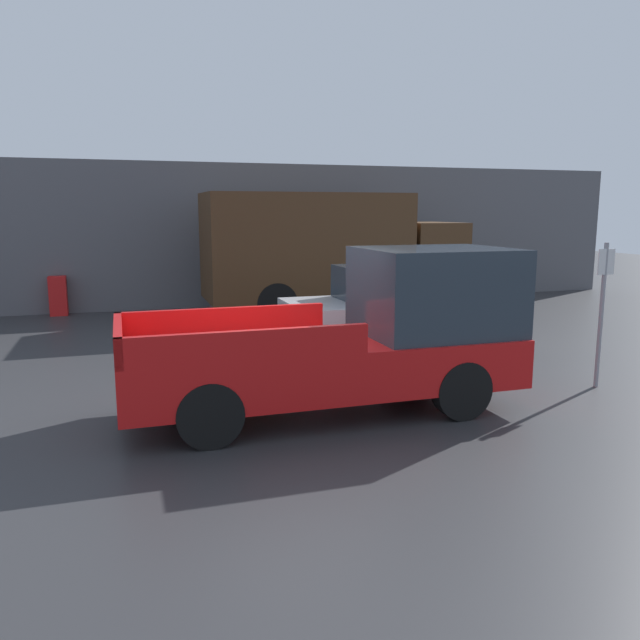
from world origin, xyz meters
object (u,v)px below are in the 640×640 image
delivery_truck (327,249)px  newspaper_box (58,296)px  parking_sign (602,307)px  pickup_truck (362,337)px  car (396,306)px

delivery_truck → newspaper_box: (-7.05, 2.00, -1.25)m
parking_sign → newspaper_box: (-8.89, 10.22, -0.78)m
newspaper_box → delivery_truck: bearing=-15.8°
pickup_truck → delivery_truck: bearing=74.9°
car → parking_sign: size_ratio=1.93×
delivery_truck → car: bearing=-89.9°
pickup_truck → delivery_truck: delivery_truck is taller
pickup_truck → newspaper_box: bearing=115.7°
pickup_truck → delivery_truck: 8.42m
delivery_truck → newspaper_box: delivery_truck is taller
car → delivery_truck: bearing=90.1°
pickup_truck → car: 4.24m
pickup_truck → newspaper_box: pickup_truck is taller
pickup_truck → newspaper_box: (-4.87, 10.09, -0.52)m
pickup_truck → car: (2.19, 3.62, -0.19)m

